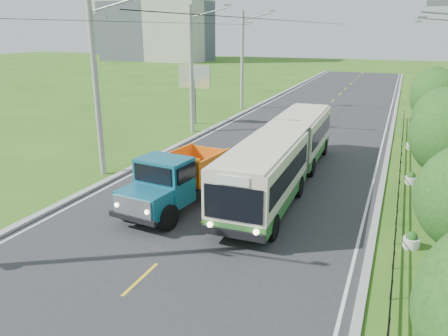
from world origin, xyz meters
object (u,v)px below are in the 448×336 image
Objects in this scene: tree_fifth at (439,100)px; dump_truck at (176,177)px; planter_mid at (411,179)px; planter_near at (411,241)px; tree_back at (434,91)px; pole_near at (97,87)px; planter_far at (411,145)px; bus at (284,152)px; billboard_left at (194,80)px; pole_mid at (192,70)px; tree_fourth at (445,121)px; pole_far at (243,60)px; streetlight_far at (446,73)px.

tree_fifth is 18.43m from dump_truck.
tree_fifth reaches higher than planter_mid.
planter_mid is at bearing -101.56° from tree_fifth.
tree_back is at bearing 86.43° from planter_near.
tree_back is at bearing 66.07° from dump_truck.
pole_near is 18.23m from planter_mid.
bus reaches higher than planter_far.
billboard_left is 17.35m from bus.
planter_far is at bearing 3.39° from pole_mid.
billboard_left is (-18.10, 2.00, 3.58)m from planter_far.
tree_fourth reaches higher than planter_far.
tree_fifth is 0.87× the size of dump_truck.
tree_back is 8.21× the size of planter_near.
tree_fifth is at bearing -11.28° from billboard_left.
tree_fourth is at bearing -46.15° from pole_far.
tree_back is 0.34× the size of bus.
pole_near reaches higher than tree_fourth.
tree_back reaches higher than planter_far.
pole_far is at bearing 165.19° from streetlight_far.
tree_back is 20.46m from planter_near.
tree_back is (18.12, 17.14, -1.44)m from pole_near.
tree_back reaches higher than tree_fourth.
pole_far reaches higher than planter_far.
planter_mid is (0.00, 8.00, 0.00)m from planter_near.
pole_mid reaches higher than streetlight_far.
pole_near is at bearing -85.28° from billboard_left.
planter_mid is 0.10× the size of dump_truck.
bus is at bearing -117.12° from streetlight_far.
tree_fourth is 8.87m from planter_near.
tree_fourth reaches higher than dump_truck.
bus is at bearing -121.28° from planter_far.
dump_truck is at bearing -129.82° from tree_fifth.
tree_fifth is at bearing 90.00° from tree_fourth.
billboard_left is at bearing 153.01° from tree_fourth.
streetlight_far is at bearing 86.75° from tree_fourth.
dump_truck reaches higher than planter_far.
planter_mid is 1.00× the size of planter_far.
billboard_left is at bearing 119.50° from dump_truck.
tree_fourth is at bearing -20.74° from pole_mid.
planter_mid and planter_far have the same top height.
tree_back reaches higher than planter_near.
streetlight_far is at bearing 61.74° from bus.
planter_mid is (-1.26, -12.14, -3.37)m from tree_back.
pole_near is at bearing -90.00° from pole_mid.
tree_back is (0.00, 12.00, 0.07)m from tree_fourth.
bus is (-7.82, -8.94, -1.97)m from tree_fifth.
pole_far is 26.20m from tree_fourth.
streetlight_far is (0.79, 13.86, 1.32)m from tree_fourth.
tree_fifth is 8.66× the size of planter_far.
planter_mid is at bearing 90.00° from planter_near.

